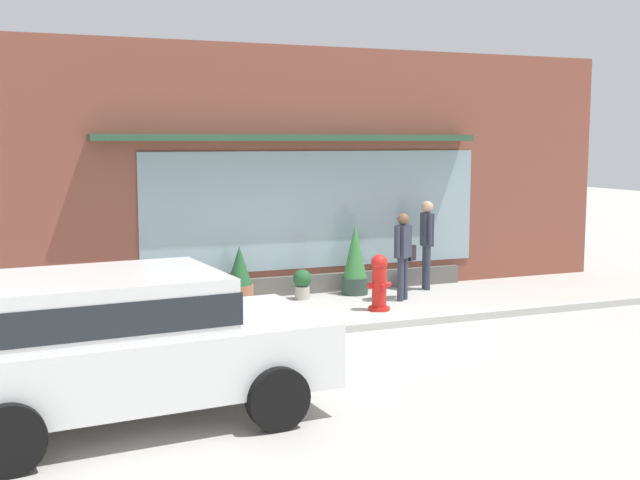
% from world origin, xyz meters
% --- Properties ---
extents(ground_plane, '(60.00, 60.00, 0.00)m').
position_xyz_m(ground_plane, '(0.00, 0.00, 0.00)').
color(ground_plane, '#B2AFA8').
extents(curb_strip, '(14.00, 0.24, 0.12)m').
position_xyz_m(curb_strip, '(0.00, -0.20, 0.06)').
color(curb_strip, '#B2B2AD').
rests_on(curb_strip, ground_plane).
extents(storefront, '(14.00, 0.81, 4.71)m').
position_xyz_m(storefront, '(0.01, 3.18, 2.31)').
color(storefront, brown).
rests_on(storefront, ground_plane).
extents(fire_hydrant, '(0.43, 0.41, 0.98)m').
position_xyz_m(fire_hydrant, '(0.88, 1.03, 0.50)').
color(fire_hydrant, red).
rests_on(fire_hydrant, ground_plane).
extents(pedestrian_with_handbag, '(0.60, 0.46, 1.62)m').
position_xyz_m(pedestrian_with_handbag, '(1.70, 1.67, 0.94)').
color(pedestrian_with_handbag, '#333847').
rests_on(pedestrian_with_handbag, ground_plane).
extents(pedestrian_passerby, '(0.25, 0.45, 1.76)m').
position_xyz_m(pedestrian_passerby, '(2.63, 2.47, 1.04)').
color(pedestrian_passerby, '#333847').
rests_on(pedestrian_passerby, ground_plane).
extents(parked_car_white, '(4.28, 2.33, 1.58)m').
position_xyz_m(parked_car_white, '(-4.11, -3.01, 0.90)').
color(parked_car_white, white).
rests_on(parked_car_white, ground_plane).
extents(potted_plant_window_right, '(0.34, 0.34, 0.56)m').
position_xyz_m(potted_plant_window_right, '(-0.01, 2.43, 0.31)').
color(potted_plant_window_right, '#B7B2A3').
rests_on(potted_plant_window_right, ground_plane).
extents(potted_plant_low_front, '(0.50, 0.50, 1.05)m').
position_xyz_m(potted_plant_low_front, '(-1.19, 2.54, 0.50)').
color(potted_plant_low_front, '#9E6042').
rests_on(potted_plant_low_front, ground_plane).
extents(potted_plant_corner_tall, '(0.50, 0.50, 1.37)m').
position_xyz_m(potted_plant_corner_tall, '(1.11, 2.54, 0.66)').
color(potted_plant_corner_tall, '#33473D').
rests_on(potted_plant_corner_tall, ground_plane).
extents(potted_plant_window_left, '(0.39, 0.39, 0.61)m').
position_xyz_m(potted_plant_window_left, '(-2.55, 2.25, 0.30)').
color(potted_plant_window_left, '#4C4C51').
rests_on(potted_plant_window_left, ground_plane).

